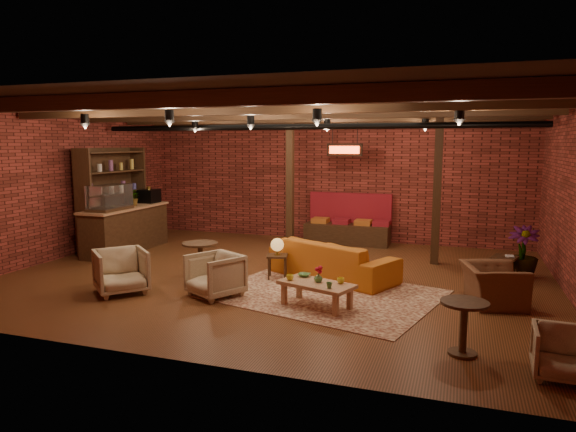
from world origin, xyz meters
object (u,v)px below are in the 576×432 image
(armchair_a, at_px, (121,269))
(armchair_b, at_px, (215,273))
(side_table_book, at_px, (505,258))
(round_table_right, at_px, (464,319))
(armchair_far, at_px, (563,351))
(plant_tall, at_px, (526,200))
(round_table_left, at_px, (200,254))
(armchair_right, at_px, (493,278))
(coffee_table, at_px, (316,285))
(sofa, at_px, (333,259))
(side_table_lamp, at_px, (277,248))

(armchair_a, xyz_separation_m, armchair_b, (1.58, 0.34, -0.02))
(side_table_book, xyz_separation_m, round_table_right, (-0.71, -3.77, 0.02))
(armchair_far, bearing_deg, plant_tall, 92.30)
(round_table_left, height_order, plant_tall, plant_tall)
(armchair_a, height_order, armchair_right, armchair_right)
(coffee_table, xyz_separation_m, armchair_right, (2.58, 1.01, 0.07))
(sofa, distance_m, round_table_left, 2.46)
(round_table_right, distance_m, armchair_far, 1.07)
(armchair_a, bearing_deg, round_table_right, -56.87)
(side_table_lamp, relative_size, plant_tall, 0.26)
(sofa, relative_size, armchair_a, 2.96)
(round_table_right, bearing_deg, sofa, 128.39)
(armchair_a, relative_size, armchair_right, 0.85)
(armchair_b, distance_m, armchair_far, 5.11)
(round_table_left, relative_size, armchair_a, 0.84)
(armchair_b, bearing_deg, armchair_far, 11.69)
(side_table_lamp, bearing_deg, round_table_right, -37.87)
(armchair_b, relative_size, round_table_right, 1.19)
(armchair_b, bearing_deg, armchair_a, -139.11)
(armchair_a, bearing_deg, armchair_right, -35.28)
(armchair_a, xyz_separation_m, round_table_right, (5.45, -0.84, 0.03))
(sofa, height_order, armchair_b, armchair_b)
(round_table_left, bearing_deg, coffee_table, -19.95)
(armchair_b, height_order, round_table_right, armchair_b)
(sofa, distance_m, round_table_right, 3.73)
(armchair_a, distance_m, round_table_right, 5.52)
(armchair_b, relative_size, armchair_far, 1.27)
(side_table_lamp, bearing_deg, side_table_book, 16.98)
(armchair_a, xyz_separation_m, side_table_book, (6.16, 2.92, 0.01))
(armchair_b, bearing_deg, armchair_right, 41.85)
(side_table_lamp, distance_m, armchair_right, 3.74)
(armchair_right, bearing_deg, side_table_lamp, 69.61)
(armchair_b, distance_m, plant_tall, 5.78)
(side_table_book, xyz_separation_m, plant_tall, (0.31, 0.28, 1.06))
(coffee_table, relative_size, armchair_b, 1.61)
(side_table_lamp, distance_m, armchair_a, 2.77)
(armchair_a, height_order, armchair_b, armchair_a)
(armchair_a, xyz_separation_m, plant_tall, (6.48, 3.20, 1.07))
(round_table_left, bearing_deg, side_table_lamp, 19.66)
(side_table_lamp, xyz_separation_m, round_table_right, (3.28, -2.55, -0.15))
(side_table_book, height_order, round_table_right, round_table_right)
(armchair_right, relative_size, armchair_far, 1.57)
(side_table_lamp, xyz_separation_m, armchair_a, (-2.17, -1.71, -0.17))
(sofa, bearing_deg, armchair_far, 160.24)
(side_table_lamp, xyz_separation_m, armchair_right, (3.72, -0.37, -0.16))
(armchair_b, bearing_deg, round_table_right, 11.81)
(armchair_b, distance_m, armchair_right, 4.42)
(side_table_book, bearing_deg, plant_tall, 41.58)
(side_table_book, height_order, armchair_far, armchair_far)
(armchair_b, xyz_separation_m, side_table_book, (4.58, 2.59, 0.03))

